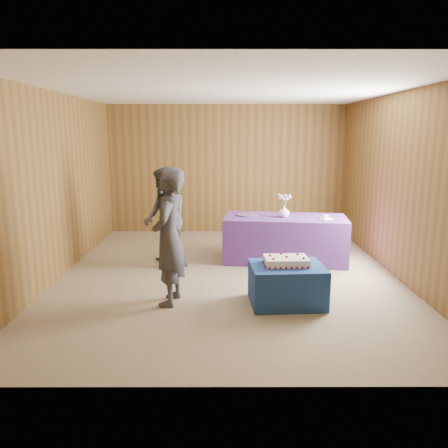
{
  "coord_description": "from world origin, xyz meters",
  "views": [
    {
      "loc": [
        -0.08,
        -6.34,
        2.1
      ],
      "look_at": [
        -0.06,
        0.1,
        0.77
      ],
      "focal_mm": 35.0,
      "sensor_mm": 36.0,
      "label": 1
    }
  ],
  "objects_px": {
    "serving_table": "(285,239)",
    "sheet_cake": "(286,261)",
    "guest_left": "(169,237)",
    "vase": "(284,211)",
    "guest_right": "(165,218)",
    "cake_table": "(287,284)"
  },
  "relations": [
    {
      "from": "cake_table",
      "to": "sheet_cake",
      "type": "bearing_deg",
      "value": 113.42
    },
    {
      "from": "serving_table",
      "to": "guest_left",
      "type": "distance_m",
      "value": 2.58
    },
    {
      "from": "sheet_cake",
      "to": "guest_left",
      "type": "xyz_separation_m",
      "value": [
        -1.45,
        -0.0,
        0.31
      ]
    },
    {
      "from": "serving_table",
      "to": "vase",
      "type": "relative_size",
      "value": 10.48
    },
    {
      "from": "serving_table",
      "to": "sheet_cake",
      "type": "height_order",
      "value": "serving_table"
    },
    {
      "from": "serving_table",
      "to": "sheet_cake",
      "type": "distance_m",
      "value": 1.9
    },
    {
      "from": "serving_table",
      "to": "sheet_cake",
      "type": "bearing_deg",
      "value": -90.42
    },
    {
      "from": "cake_table",
      "to": "sheet_cake",
      "type": "xyz_separation_m",
      "value": [
        -0.01,
        0.03,
        0.3
      ]
    },
    {
      "from": "sheet_cake",
      "to": "vase",
      "type": "bearing_deg",
      "value": 80.4
    },
    {
      "from": "guest_left",
      "to": "vase",
      "type": "bearing_deg",
      "value": 145.05
    },
    {
      "from": "cake_table",
      "to": "sheet_cake",
      "type": "relative_size",
      "value": 1.55
    },
    {
      "from": "vase",
      "to": "guest_left",
      "type": "height_order",
      "value": "guest_left"
    },
    {
      "from": "serving_table",
      "to": "guest_left",
      "type": "relative_size",
      "value": 1.17
    },
    {
      "from": "cake_table",
      "to": "serving_table",
      "type": "relative_size",
      "value": 0.45
    },
    {
      "from": "vase",
      "to": "guest_right",
      "type": "bearing_deg",
      "value": -169.38
    },
    {
      "from": "cake_table",
      "to": "vase",
      "type": "xyz_separation_m",
      "value": [
        0.21,
        1.87,
        0.6
      ]
    },
    {
      "from": "cake_table",
      "to": "guest_left",
      "type": "bearing_deg",
      "value": 175.51
    },
    {
      "from": "sheet_cake",
      "to": "guest_left",
      "type": "height_order",
      "value": "guest_left"
    },
    {
      "from": "serving_table",
      "to": "vase",
      "type": "bearing_deg",
      "value": -128.97
    },
    {
      "from": "guest_left",
      "to": "guest_right",
      "type": "xyz_separation_m",
      "value": [
        -0.25,
        1.49,
        -0.06
      ]
    },
    {
      "from": "cake_table",
      "to": "guest_right",
      "type": "relative_size",
      "value": 0.56
    },
    {
      "from": "sheet_cake",
      "to": "vase",
      "type": "distance_m",
      "value": 1.88
    }
  ]
}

